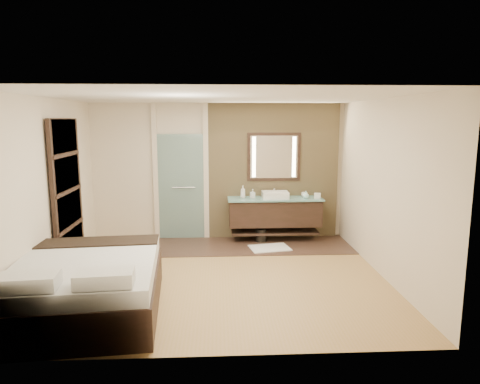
{
  "coord_description": "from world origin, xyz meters",
  "views": [
    {
      "loc": [
        -0.01,
        -6.27,
        2.39
      ],
      "look_at": [
        0.34,
        0.6,
        1.21
      ],
      "focal_mm": 32.0,
      "sensor_mm": 36.0,
      "label": 1
    }
  ],
  "objects": [
    {
      "name": "mirror_unit",
      "position": [
        1.1,
        2.16,
        1.65
      ],
      "size": [
        1.06,
        0.04,
        0.96
      ],
      "color": "black",
      "rests_on": "stone_wall"
    },
    {
      "name": "shoji_partition",
      "position": [
        -2.43,
        0.6,
        1.21
      ],
      "size": [
        0.06,
        1.2,
        2.4
      ],
      "color": "black",
      "rests_on": "floor"
    },
    {
      "name": "soap_bottle_c",
      "position": [
        1.7,
        1.85,
        0.94
      ],
      "size": [
        0.15,
        0.15,
        0.14
      ],
      "primitive_type": "imported",
      "rotation": [
        0.0,
        0.0,
        -0.4
      ],
      "color": "#C3F6F1",
      "rests_on": "vanity"
    },
    {
      "name": "bath_mat",
      "position": [
        0.94,
        1.37,
        0.02
      ],
      "size": [
        0.8,
        0.63,
        0.02
      ],
      "primitive_type": "cube",
      "rotation": [
        0.0,
        0.0,
        0.19
      ],
      "color": "white",
      "rests_on": "floor"
    },
    {
      "name": "stone_wall",
      "position": [
        1.1,
        2.21,
        1.35
      ],
      "size": [
        2.6,
        0.08,
        2.7
      ],
      "primitive_type": "cube",
      "color": "tan",
      "rests_on": "floor"
    },
    {
      "name": "frosted_door",
      "position": [
        -0.75,
        2.2,
        1.14
      ],
      "size": [
        1.1,
        0.12,
        2.7
      ],
      "color": "#9DC7C1",
      "rests_on": "floor"
    },
    {
      "name": "cup",
      "position": [
        1.7,
        1.99,
        0.91
      ],
      "size": [
        0.15,
        0.15,
        0.1
      ],
      "primitive_type": "imported",
      "rotation": [
        0.0,
        0.0,
        0.29
      ],
      "color": "silver",
      "rests_on": "vanity"
    },
    {
      "name": "soap_bottle_b",
      "position": [
        0.66,
        1.93,
        0.95
      ],
      "size": [
        0.1,
        0.1,
        0.17
      ],
      "primitive_type": "imported",
      "rotation": [
        0.0,
        0.0,
        0.36
      ],
      "color": "#B2B2B2",
      "rests_on": "vanity"
    },
    {
      "name": "tissue_box",
      "position": [
        1.92,
        1.83,
        0.92
      ],
      "size": [
        0.15,
        0.15,
        0.1
      ],
      "primitive_type": "cube",
      "rotation": [
        0.0,
        0.0,
        -0.28
      ],
      "color": "white",
      "rests_on": "vanity"
    },
    {
      "name": "vanity",
      "position": [
        1.1,
        1.92,
        0.58
      ],
      "size": [
        1.85,
        0.55,
        0.88
      ],
      "color": "black",
      "rests_on": "stone_wall"
    },
    {
      "name": "waste_bin",
      "position": [
        0.82,
        1.85,
        0.13
      ],
      "size": [
        0.28,
        0.28,
        0.26
      ],
      "primitive_type": "cylinder",
      "rotation": [
        0.0,
        0.0,
        0.39
      ],
      "color": "black",
      "rests_on": "floor"
    },
    {
      "name": "tile_strip",
      "position": [
        0.6,
        1.6,
        0.01
      ],
      "size": [
        3.8,
        1.3,
        0.01
      ],
      "primitive_type": "cube",
      "color": "#39261F",
      "rests_on": "floor"
    },
    {
      "name": "soap_bottle_a",
      "position": [
        0.47,
        1.95,
        0.99
      ],
      "size": [
        0.12,
        0.12,
        0.24
      ],
      "primitive_type": "imported",
      "rotation": [
        0.0,
        0.0,
        -0.37
      ],
      "color": "silver",
      "rests_on": "vanity"
    },
    {
      "name": "bed",
      "position": [
        -1.65,
        -1.16,
        0.35
      ],
      "size": [
        1.91,
        2.3,
        0.83
      ],
      "rotation": [
        0.0,
        0.0,
        0.09
      ],
      "color": "black",
      "rests_on": "floor"
    },
    {
      "name": "floor",
      "position": [
        0.0,
        0.0,
        0.0
      ],
      "size": [
        5.0,
        5.0,
        0.0
      ],
      "primitive_type": "plane",
      "color": "#A57F45",
      "rests_on": "ground"
    }
  ]
}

